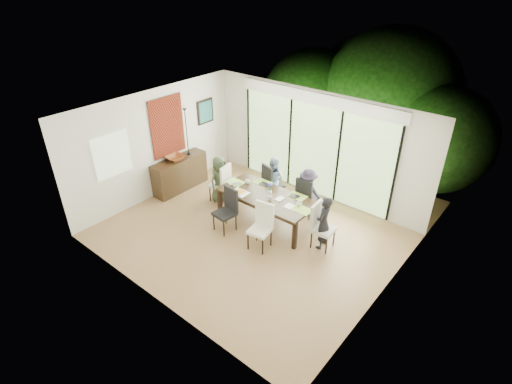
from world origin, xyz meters
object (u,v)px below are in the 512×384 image
Objects in this scene: chair_right_end at (324,227)px; cup_a at (248,182)px; person_far_right at (308,193)px; chair_far_left at (274,182)px; bowl at (175,158)px; person_far_left at (273,179)px; person_left_end at (220,179)px; chair_far_right at (308,195)px; cup_c at (299,204)px; laptop at (236,185)px; table_top at (267,196)px; person_right_end at (323,223)px; chair_left_end at (219,182)px; cup_b at (269,198)px; sideboard at (180,174)px; chair_near_right at (260,228)px; vase at (270,193)px; chair_near_left at (224,211)px.

chair_right_end is 2.22m from cup_a.
person_far_right is at bearing 28.55° from cup_a.
bowl is (-2.26, -1.18, 0.42)m from chair_far_left.
chair_right_end is at bearing 4.55° from bowl.
person_left_end is at bearing 33.71° from person_far_left.
chair_far_right is 0.82m from cup_c.
laptop is at bearing 61.57° from person_far_left.
table_top is 1.86× the size of person_right_end.
laptop is at bearing 7.20° from bowl.
chair_right_end is (3.00, 0.00, 0.00)m from chair_left_end.
chair_left_end is 0.85m from cup_a.
person_left_end is 1.64m from cup_b.
person_right_end is at bearing 4.57° from bowl.
bowl is at bearing -172.94° from cup_c.
table_top is 1.51m from chair_right_end.
cup_a is 2.06m from sideboard.
chair_far_left is 1.96m from chair_near_right.
person_far_right is (1.00, 0.00, 0.00)m from person_far_left.
person_far_left reaches higher than table_top.
bowl is at bearing -90.00° from sideboard.
chair_far_left is at bearing 25.68° from sideboard.
vase is (-1.43, 0.05, 0.15)m from person_right_end.
person_far_left reaches higher than chair_near_left.
person_far_right reaches higher than bowl.
chair_near_left is 3.33× the size of laptop.
cup_c is (0.25, -0.75, 0.23)m from chair_far_right.
person_far_right is (0.55, 0.83, -0.07)m from table_top.
person_right_end reaches higher than chair_near_left.
person_right_end is 1.25m from person_far_right.
person_far_left reaches higher than chair_near_right.
chair_far_right is 1.00× the size of chair_near_left.
cup_b is at bearing 76.76° from chair_left_end.
person_right_end is at bearing -2.00° from vase.
person_left_end is at bearing 15.26° from bowl.
person_right_end is 2.10m from person_far_left.
chair_left_end is at bearing -96.29° from person_right_end.
table_top is 20.00× the size of vase.
laptop is (-0.40, -0.95, 0.20)m from chair_far_left.
chair_near_right is at bearing -40.36° from cup_a.
person_right_end is (2.96, 0.00, 0.00)m from person_left_end.
chair_far_right is 2.02m from chair_near_left.
chair_right_end and chair_near_left have the same top height.
sideboard is at bearing 159.94° from chair_near_right.
sideboard is at bearing -177.31° from cup_b.
cup_c is (-0.70, 0.10, 0.23)m from chair_right_end.
person_far_right is (-0.93, 0.83, 0.00)m from person_right_end.
chair_left_end is 1.23m from sideboard.
chair_left_end is 1.35m from chair_far_left.
chair_near_right is (0.95, -1.72, 0.00)m from chair_far_left.
person_left_end reaches higher than chair_right_end.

